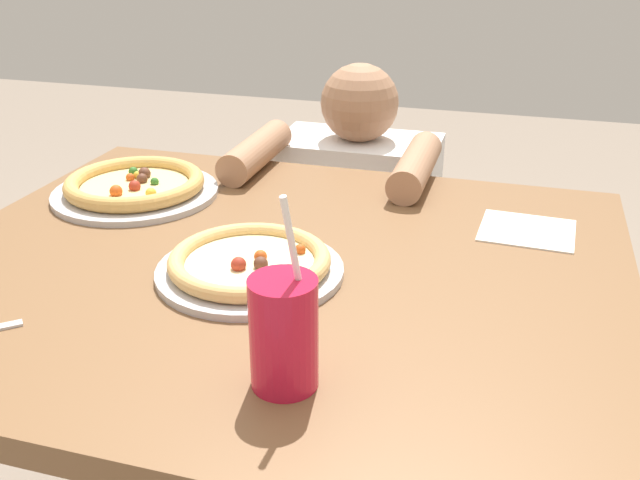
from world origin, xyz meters
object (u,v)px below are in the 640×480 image
pizza_far (135,186)px  diner_seated (355,266)px  pizza_near (250,264)px  drink_cup_colored (284,333)px

pizza_far → diner_seated: bearing=53.1°
pizza_near → diner_seated: diner_seated is taller
drink_cup_colored → diner_seated: bearing=98.5°
pizza_far → drink_cup_colored: size_ratio=1.33×
pizza_near → pizza_far: bearing=143.5°
pizza_near → pizza_far: pizza_near is taller
pizza_near → pizza_far: (-0.34, 0.25, 0.00)m
drink_cup_colored → diner_seated: (-0.14, 0.96, -0.40)m
pizza_near → diner_seated: 0.78m
drink_cup_colored → pizza_near: bearing=119.5°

